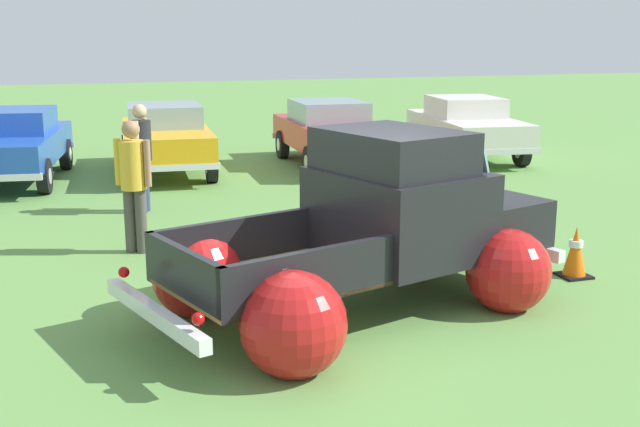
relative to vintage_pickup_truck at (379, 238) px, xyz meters
name	(u,v)px	position (x,y,z in m)	size (l,w,h in m)	color
ground_plane	(350,311)	(-0.37, -0.12, -0.76)	(80.00, 80.00, 0.00)	#609347
vintage_pickup_truck	(379,238)	(0.00, 0.00, 0.00)	(4.98, 3.75, 1.96)	black
show_car_0	(9,143)	(-4.18, 9.06, 0.03)	(2.56, 4.48, 1.43)	black
show_car_1	(165,136)	(-1.09, 9.15, 0.02)	(2.12, 4.37, 1.43)	black
show_car_2	(330,131)	(2.49, 8.88, 0.02)	(2.00, 4.28, 1.43)	black
show_car_3	(466,125)	(5.90, 8.89, 0.02)	(2.35, 4.34, 1.43)	black
spectator_0	(141,151)	(-1.96, 5.46, 0.27)	(0.45, 0.52, 1.79)	navy
spectator_2	(133,178)	(-2.32, 2.99, 0.28)	(0.49, 0.47, 1.80)	#4C4742
lane_cone_0	(575,252)	(2.66, 0.18, -0.45)	(0.36, 0.36, 0.63)	black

